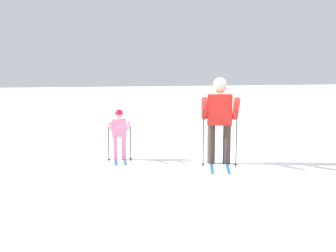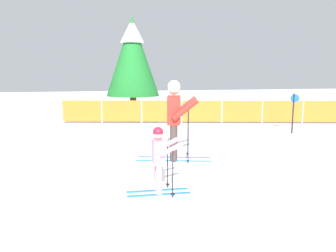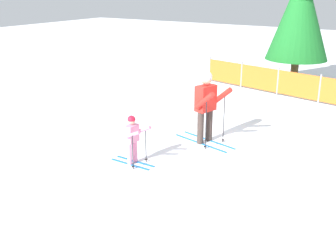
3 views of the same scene
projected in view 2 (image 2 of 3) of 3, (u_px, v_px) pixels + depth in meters
ground_plane at (185, 158)px, 7.76m from camera, size 60.00×60.00×0.00m
skier_adult at (175, 113)px, 7.45m from camera, size 1.77×0.90×1.83m
skier_child at (159, 155)px, 5.38m from camera, size 1.06×0.54×1.13m
safety_fence at (202, 111)px, 12.97m from camera, size 10.93×2.56×1.00m
conifer_far at (132, 55)px, 14.88m from camera, size 2.43×2.43×4.51m
trail_marker at (294, 109)px, 10.82m from camera, size 0.22×0.20×1.33m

